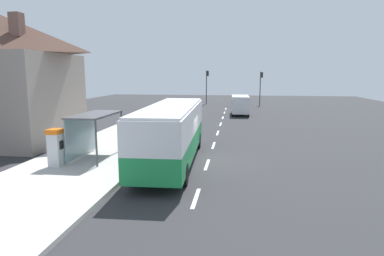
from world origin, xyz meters
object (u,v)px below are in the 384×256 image
recycling_bin_blue (147,137)px  traffic_light_near_side (261,83)px  bus (172,130)px  sedan_near (240,102)px  recycling_bin_red (144,139)px  ticket_machine (56,147)px  white_van (240,104)px  traffic_light_far_side (207,82)px  bus_shelter (90,124)px

recycling_bin_blue → traffic_light_near_side: size_ratio=0.18×
bus → sedan_near: bus is taller
sedan_near → recycling_bin_red: bearing=-102.4°
bus → recycling_bin_blue: bearing=122.3°
ticket_machine → white_van: bearing=69.0°
recycling_bin_red → traffic_light_far_side: (1.09, 33.72, 2.96)m
bus → white_van: bus is taller
white_van → ticket_machine: white_van is taller
traffic_light_near_side → bus: bearing=-101.3°
sedan_near → ticket_machine: 36.26m
white_van → recycling_bin_blue: 19.99m
ticket_machine → recycling_bin_blue: 6.81m
recycling_bin_blue → white_van: bearing=71.3°
bus → sedan_near: bearing=83.0°
ticket_machine → recycling_bin_blue: ticket_machine is taller
bus → recycling_bin_red: (-2.49, 3.24, -1.19)m
sedan_near → bus_shelter: bearing=-104.8°
recycling_bin_red → recycling_bin_blue: size_ratio=1.00×
recycling_bin_red → sedan_near: bearing=77.6°
recycling_bin_red → ticket_machine: bearing=-120.9°
bus → traffic_light_far_side: traffic_light_far_side is taller
recycling_bin_blue → bus_shelter: (-2.21, -3.95, 1.44)m
traffic_light_near_side → white_van: bearing=-103.9°
bus → traffic_light_near_side: bearing=78.7°
bus → traffic_light_near_side: size_ratio=2.10×
recycling_bin_blue → traffic_light_far_side: (1.09, 33.02, 2.96)m
ticket_machine → bus_shelter: bus_shelter is taller
white_van → bus_shelter: bus_shelter is taller
recycling_bin_red → traffic_light_far_side: 33.87m
recycling_bin_red → traffic_light_near_side: 34.44m
white_van → sedan_near: (0.10, 10.01, -0.55)m
recycling_bin_blue → bus_shelter: size_ratio=0.24×
traffic_light_far_side → bus_shelter: size_ratio=1.37×
white_van → traffic_light_far_side: bearing=110.6°
recycling_bin_red → bus_shelter: (-2.21, -3.25, 1.44)m
recycling_bin_red → traffic_light_near_side: traffic_light_near_side is taller
white_van → recycling_bin_blue: size_ratio=5.52×
bus_shelter → white_van: bearing=69.4°
white_van → traffic_light_near_side: (3.30, 13.30, 2.15)m
white_van → traffic_light_far_side: traffic_light_far_side is taller
traffic_light_far_side → sedan_near: bearing=-37.1°
sedan_near → traffic_light_far_side: size_ratio=0.82×
ticket_machine → bus: bearing=20.0°
ticket_machine → traffic_light_far_side: 39.33m
ticket_machine → recycling_bin_blue: (3.17, 6.00, -0.52)m
bus → sedan_near: (4.01, 32.88, -1.05)m
bus → ticket_machine: bearing=-160.0°
traffic_light_far_side → ticket_machine: bearing=-96.2°
bus → bus_shelter: size_ratio=2.77×
white_van → recycling_bin_blue: bearing=-108.7°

